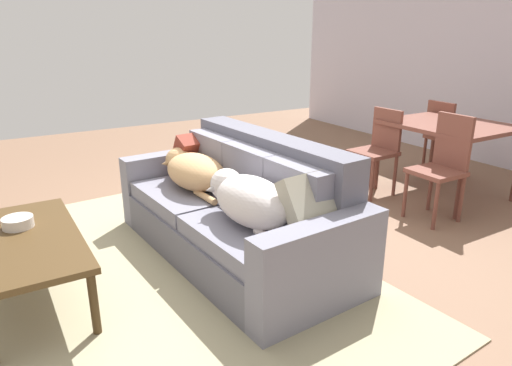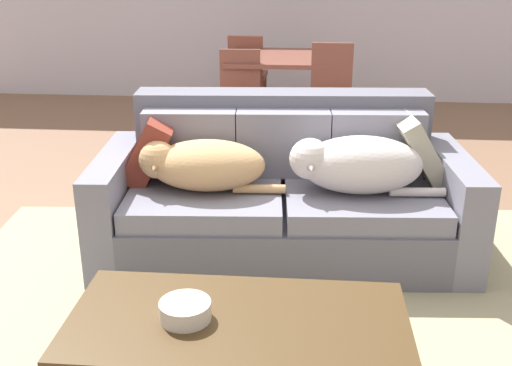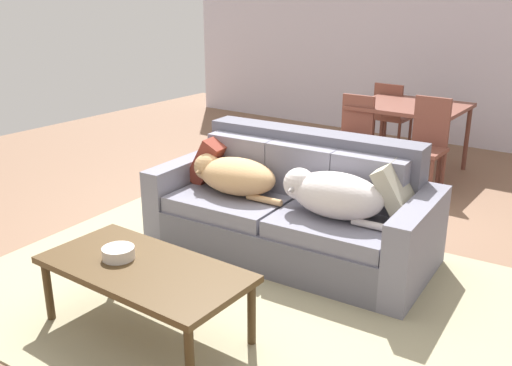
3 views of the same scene
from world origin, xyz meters
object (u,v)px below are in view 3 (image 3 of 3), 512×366
object	(u,v)px
dog_on_left_cushion	(234,175)
dining_chair_near_left	(353,133)
throw_pillow_by_left_arm	(214,159)
dining_table	(411,111)
dog_on_right_cushion	(332,194)
dining_chair_near_right	(426,142)
bowl_on_coffee_table	(119,253)
coffee_table	(144,273)
dining_chair_far_left	(391,114)
couch	(294,210)
throw_pillow_by_right_arm	(399,192)

from	to	relation	value
dog_on_left_cushion	dining_chair_near_left	distance (m)	2.09
throw_pillow_by_left_arm	dining_table	xyz separation A→B (m)	(0.73, 2.49, 0.08)
dog_on_left_cushion	dining_chair_near_left	size ratio (longest dim) A/B	0.93
dog_on_right_cushion	dining_chair_near_right	size ratio (longest dim) A/B	0.90
bowl_on_coffee_table	dining_table	xyz separation A→B (m)	(0.23, 3.97, 0.21)
dog_on_left_cushion	dining_chair_near_right	size ratio (longest dim) A/B	0.86
dog_on_right_cushion	coffee_table	xyz separation A→B (m)	(-0.50, -1.31, -0.21)
dog_on_right_cushion	dining_chair_far_left	xyz separation A→B (m)	(-0.92, 3.19, -0.10)
bowl_on_coffee_table	throw_pillow_by_left_arm	bearing A→B (deg)	108.76
coffee_table	couch	bearing A→B (deg)	86.05
dining_table	dining_chair_far_left	world-z (taller)	dining_chair_far_left
dog_on_left_cushion	dining_chair_near_left	xyz separation A→B (m)	(-0.02, 2.09, -0.08)
dog_on_left_cushion	dog_on_right_cushion	xyz separation A→B (m)	(0.85, 0.02, 0.02)
dining_chair_near_left	dining_chair_near_right	xyz separation A→B (m)	(0.81, -0.02, 0.03)
dining_chair_near_left	dining_chair_far_left	size ratio (longest dim) A/B	1.00
couch	dining_chair_near_left	bearing A→B (deg)	99.98
dog_on_left_cushion	dining_chair_near_right	bearing A→B (deg)	65.45
dining_chair_near_left	dog_on_left_cushion	bearing A→B (deg)	-91.73
couch	dog_on_left_cushion	xyz separation A→B (m)	(-0.45, -0.18, 0.24)
couch	dining_chair_near_right	size ratio (longest dim) A/B	2.29
coffee_table	dining_chair_near_left	distance (m)	3.41
couch	dining_chair_near_right	bearing A→B (deg)	76.18
coffee_table	dining_chair_near_right	bearing A→B (deg)	82.62
dining_chair_far_left	dining_chair_near_left	bearing A→B (deg)	93.84
dog_on_right_cushion	dining_chair_near_right	world-z (taller)	dining_chair_near_right
dog_on_left_cushion	dog_on_right_cushion	world-z (taller)	dog_on_right_cushion
coffee_table	dining_chair_near_left	xyz separation A→B (m)	(-0.37, 3.39, 0.11)
bowl_on_coffee_table	dining_chair_near_right	size ratio (longest dim) A/B	0.20
dining_chair_near_left	dog_on_right_cushion	bearing A→B (deg)	-69.46
couch	dog_on_right_cushion	world-z (taller)	couch
throw_pillow_by_left_arm	dining_chair_near_left	bearing A→B (deg)	80.45
dog_on_right_cushion	throw_pillow_by_left_arm	world-z (taller)	throw_pillow_by_left_arm
throw_pillow_by_left_arm	dining_chair_near_left	xyz separation A→B (m)	(0.32, 1.92, -0.11)
bowl_on_coffee_table	dining_chair_far_left	xyz separation A→B (m)	(-0.22, 4.52, 0.03)
dining_chair_near_right	dining_chair_near_left	bearing A→B (deg)	179.43
dog_on_left_cushion	bowl_on_coffee_table	xyz separation A→B (m)	(0.16, -1.31, -0.11)
dining_chair_near_left	dining_chair_far_left	world-z (taller)	dining_chair_near_left
throw_pillow_by_left_arm	dining_chair_far_left	world-z (taller)	dining_chair_far_left
coffee_table	bowl_on_coffee_table	world-z (taller)	bowl_on_coffee_table
couch	bowl_on_coffee_table	world-z (taller)	couch
dining_table	couch	bearing A→B (deg)	-88.53
dog_on_right_cushion	bowl_on_coffee_table	bearing A→B (deg)	-121.28
dog_on_left_cushion	bowl_on_coffee_table	distance (m)	1.33
couch	coffee_table	distance (m)	1.48
bowl_on_coffee_table	dining_chair_far_left	bearing A→B (deg)	92.84
dog_on_right_cushion	dining_table	world-z (taller)	dining_table
bowl_on_coffee_table	dining_table	world-z (taller)	dining_table
throw_pillow_by_right_arm	bowl_on_coffee_table	bearing A→B (deg)	-124.15
dog_on_right_cushion	coffee_table	size ratio (longest dim) A/B	0.68
dog_on_right_cushion	throw_pillow_by_right_arm	xyz separation A→B (m)	(0.39, 0.26, 0.02)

